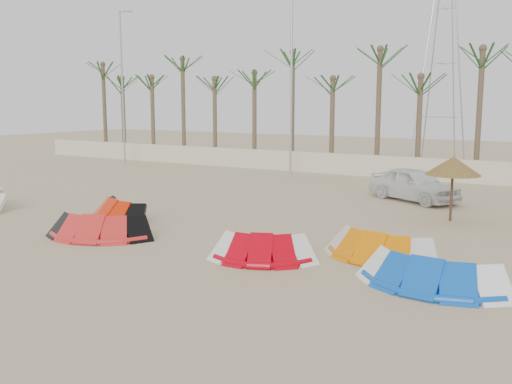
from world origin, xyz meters
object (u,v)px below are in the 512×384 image
Objects in this scene: kite_red_right at (268,246)px; car at (414,184)px; kite_blue at (434,269)px; kite_orange at (382,244)px; parasol_left at (453,166)px; kite_red_left at (123,208)px; kite_red_mid at (105,225)px.

kite_red_right is 12.07m from car.
kite_red_right and kite_blue have the same top height.
kite_orange is 1.43× the size of parasol_left.
kite_red_mid is (1.60, -2.48, 0.00)m from kite_red_left.
kite_blue is at bearing -9.18° from kite_red_left.
kite_orange is (10.40, -0.16, 0.00)m from kite_red_left.
kite_blue is at bearing -43.28° from kite_orange.
kite_red_left and kite_blue have the same top height.
car is at bearing 61.28° from kite_red_mid.
kite_red_left and kite_orange have the same top height.
kite_orange is (2.73, 1.92, 0.00)m from kite_red_right.
parasol_left reaches higher than kite_red_mid.
kite_orange is at bearing 136.72° from kite_blue.
kite_red_left and kite_red_mid have the same top height.
kite_red_right is (7.67, -2.08, -0.00)m from kite_red_left.
parasol_left reaches higher than car.
kite_blue is at bearing 1.03° from kite_red_right.
kite_red_mid is 0.87× the size of car.
parasol_left reaches higher than kite_blue.
kite_red_left is at bearing -150.33° from parasol_left.
car is (6.82, 12.45, 0.35)m from kite_red_mid.
kite_blue is (4.68, 0.08, 0.00)m from kite_red_right.
kite_orange is at bearing -0.91° from kite_red_left.
kite_orange is at bearing 35.05° from kite_red_right.
kite_red_mid is 9.11m from kite_orange.
parasol_left is (10.90, 6.21, 1.69)m from kite_red_left.
kite_red_right is 9.06m from parasol_left.
parasol_left is (9.31, 8.69, 1.69)m from kite_red_mid.
car reaches higher than kite_blue.
kite_red_left is at bearing 170.82° from kite_blue.
car is (0.74, 12.05, 0.35)m from kite_red_right.
kite_red_right and kite_orange have the same top height.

